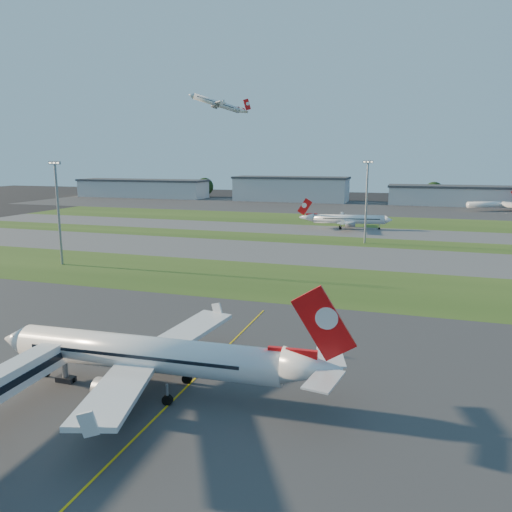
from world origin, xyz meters
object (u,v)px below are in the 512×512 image
at_px(airliner_taxiing, 348,219).
at_px(light_mast_centre, 367,196).
at_px(light_mast_west, 58,206).
at_px(airliner_parked, 150,355).
at_px(mini_jet_near, 492,204).

xyz_separation_m(airliner_taxiing, light_mast_centre, (9.48, -31.61, 11.21)).
distance_m(light_mast_west, light_mast_centre, 89.64).
height_order(airliner_parked, airliner_taxiing, airliner_parked).
bearing_deg(airliner_parked, light_mast_west, 132.76).
bearing_deg(light_mast_west, airliner_parked, -44.45).
bearing_deg(airliner_parked, light_mast_centre, 80.24).
bearing_deg(mini_jet_near, light_mast_centre, -140.00).
bearing_deg(airliner_taxiing, light_mast_centre, 98.15).
relative_size(airliner_parked, mini_jet_near, 1.50).
bearing_deg(light_mast_centre, airliner_taxiing, 106.69).
height_order(light_mast_west, light_mast_centre, same).
distance_m(airliner_taxiing, light_mast_west, 107.07).
distance_m(airliner_parked, light_mast_centre, 112.64).
height_order(airliner_taxiing, light_mast_west, light_mast_west).
height_order(airliner_parked, light_mast_centre, light_mast_centre).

